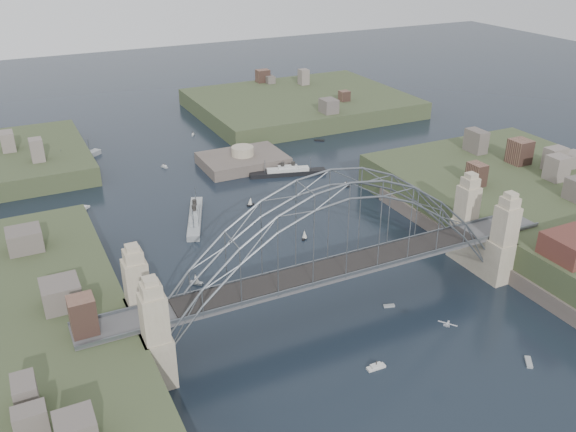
{
  "coord_description": "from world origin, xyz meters",
  "views": [
    {
      "loc": [
        -45.34,
        -74.12,
        59.71
      ],
      "look_at": [
        0.0,
        18.0,
        10.0
      ],
      "focal_mm": 38.06,
      "sensor_mm": 36.0,
      "label": 1
    }
  ],
  "objects_px": {
    "naval_cruiser_near": "(195,217)",
    "naval_cruiser_far": "(77,159)",
    "fort_island": "(243,167)",
    "ocean_liner": "(288,172)",
    "bridge": "(337,247)"
  },
  "relations": [
    {
      "from": "fort_island",
      "to": "naval_cruiser_near",
      "type": "xyz_separation_m",
      "value": [
        -22.36,
        -26.61,
        1.27
      ]
    },
    {
      "from": "naval_cruiser_near",
      "to": "ocean_liner",
      "type": "xyz_separation_m",
      "value": [
        30.28,
        15.2,
        -0.17
      ]
    },
    {
      "from": "bridge",
      "to": "fort_island",
      "type": "distance_m",
      "value": 72.14
    },
    {
      "from": "bridge",
      "to": "fort_island",
      "type": "relative_size",
      "value": 3.82
    },
    {
      "from": "bridge",
      "to": "ocean_liner",
      "type": "xyz_separation_m",
      "value": [
        19.92,
        58.59,
        -11.56
      ]
    },
    {
      "from": "naval_cruiser_near",
      "to": "naval_cruiser_far",
      "type": "relative_size",
      "value": 1.33
    },
    {
      "from": "naval_cruiser_far",
      "to": "naval_cruiser_near",
      "type": "bearing_deg",
      "value": -70.32
    },
    {
      "from": "bridge",
      "to": "naval_cruiser_near",
      "type": "bearing_deg",
      "value": 103.42
    },
    {
      "from": "naval_cruiser_near",
      "to": "fort_island",
      "type": "bearing_deg",
      "value": 49.96
    },
    {
      "from": "fort_island",
      "to": "bridge",
      "type": "bearing_deg",
      "value": -99.73
    },
    {
      "from": "bridge",
      "to": "fort_island",
      "type": "bearing_deg",
      "value": 80.27
    },
    {
      "from": "naval_cruiser_near",
      "to": "naval_cruiser_far",
      "type": "bearing_deg",
      "value": 109.68
    },
    {
      "from": "fort_island",
      "to": "naval_cruiser_far",
      "type": "relative_size",
      "value": 1.49
    },
    {
      "from": "fort_island",
      "to": "ocean_liner",
      "type": "distance_m",
      "value": 13.93
    },
    {
      "from": "naval_cruiser_near",
      "to": "naval_cruiser_far",
      "type": "distance_m",
      "value": 52.12
    }
  ]
}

